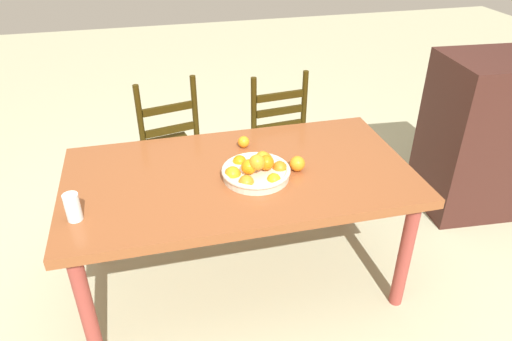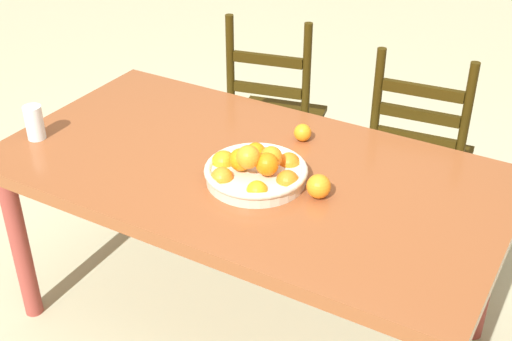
{
  "view_description": "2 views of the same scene",
  "coord_description": "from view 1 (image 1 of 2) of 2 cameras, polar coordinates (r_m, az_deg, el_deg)",
  "views": [
    {
      "loc": [
        -0.4,
        -2.0,
        1.98
      ],
      "look_at": [
        0.07,
        -0.07,
        0.77
      ],
      "focal_mm": 33.01,
      "sensor_mm": 36.0,
      "label": 1
    },
    {
      "loc": [
        1.02,
        -1.72,
        1.94
      ],
      "look_at": [
        0.07,
        -0.07,
        0.77
      ],
      "focal_mm": 47.78,
      "sensor_mm": 36.0,
      "label": 2
    }
  ],
  "objects": [
    {
      "name": "ground_plane",
      "position": [
        2.84,
        -1.77,
        -12.84
      ],
      "size": [
        12.0,
        12.0,
        0.0
      ],
      "primitive_type": "plane",
      "color": "#B2B28E"
    },
    {
      "name": "dining_table",
      "position": [
        2.43,
        -2.02,
        -1.72
      ],
      "size": [
        1.75,
        0.94,
        0.73
      ],
      "color": "brown",
      "rests_on": "ground"
    },
    {
      "name": "chair_near_window",
      "position": [
        3.19,
        -10.72,
        2.2
      ],
      "size": [
        0.48,
        0.48,
        1.0
      ],
      "rotation": [
        0.0,
        0.0,
        3.36
      ],
      "color": "#2E2206",
      "rests_on": "ground"
    },
    {
      "name": "chair_by_cabinet",
      "position": [
        3.24,
        1.87,
        3.51
      ],
      "size": [
        0.44,
        0.44,
        0.99
      ],
      "rotation": [
        0.0,
        0.0,
        3.25
      ],
      "color": "#2E2206",
      "rests_on": "ground"
    },
    {
      "name": "cabinet",
      "position": [
        3.49,
        25.47,
        3.76
      ],
      "size": [
        0.67,
        0.59,
        1.08
      ],
      "primitive_type": "cube",
      "rotation": [
        0.0,
        0.0,
        -0.07
      ],
      "color": "#3C1D18",
      "rests_on": "ground"
    },
    {
      "name": "fruit_bowl",
      "position": [
        2.32,
        0.01,
        -0.02
      ],
      "size": [
        0.34,
        0.34,
        0.15
      ],
      "color": "beige",
      "rests_on": "dining_table"
    },
    {
      "name": "orange_loose_0",
      "position": [
        2.61,
        -1.51,
        3.49
      ],
      "size": [
        0.06,
        0.06,
        0.06
      ],
      "primitive_type": "sphere",
      "color": "orange",
      "rests_on": "dining_table"
    },
    {
      "name": "orange_loose_1",
      "position": [
        2.39,
        5.03,
        0.84
      ],
      "size": [
        0.08,
        0.08,
        0.08
      ],
      "primitive_type": "sphere",
      "color": "orange",
      "rests_on": "dining_table"
    },
    {
      "name": "drinking_glass",
      "position": [
        2.17,
        -21.33,
        -4.17
      ],
      "size": [
        0.07,
        0.07,
        0.13
      ],
      "primitive_type": "cylinder",
      "color": "silver",
      "rests_on": "dining_table"
    }
  ]
}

